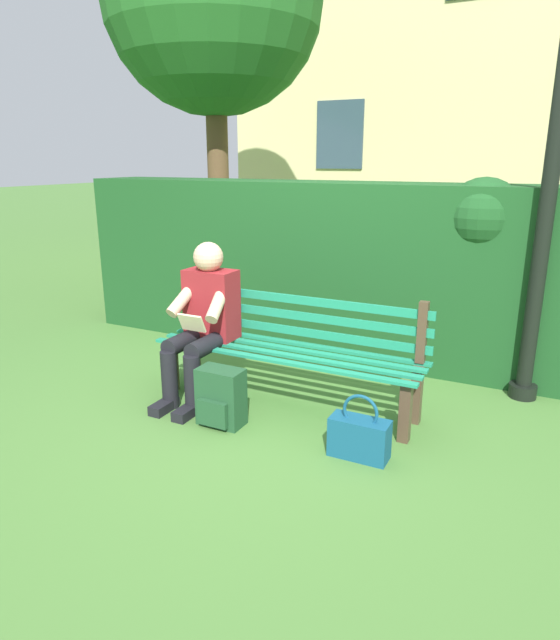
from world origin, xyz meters
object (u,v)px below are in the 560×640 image
at_px(tree, 208,8).
at_px(backpack, 221,398).
at_px(handbag, 359,436).
at_px(park_bench, 290,346).
at_px(lamp_post, 558,122).
at_px(person_seated, 203,318).

xyz_separation_m(tree, backpack, (-2.51, 3.82, -3.40)).
relative_size(backpack, handbag, 0.97).
distance_m(park_bench, lamp_post, 2.33).
relative_size(park_bench, person_seated, 1.71).
relative_size(backpack, lamp_post, 0.12).
height_order(person_seated, tree, tree).
bearing_deg(tree, person_seated, 121.69).
height_order(park_bench, lamp_post, lamp_post).
height_order(person_seated, lamp_post, lamp_post).
bearing_deg(person_seated, handbag, 165.02).
xyz_separation_m(person_seated, handbag, (-1.35, 0.36, -0.47)).
height_order(tree, backpack, tree).
relative_size(tree, handbag, 12.47).
bearing_deg(park_bench, backpack, 63.89).
height_order(backpack, handbag, handbag).
height_order(handbag, lamp_post, lamp_post).
height_order(park_bench, person_seated, person_seated).
bearing_deg(handbag, tree, -47.64).
relative_size(person_seated, backpack, 2.92).
relative_size(park_bench, handbag, 4.86).
bearing_deg(lamp_post, park_bench, 29.40).
bearing_deg(person_seated, lamp_post, -154.57).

